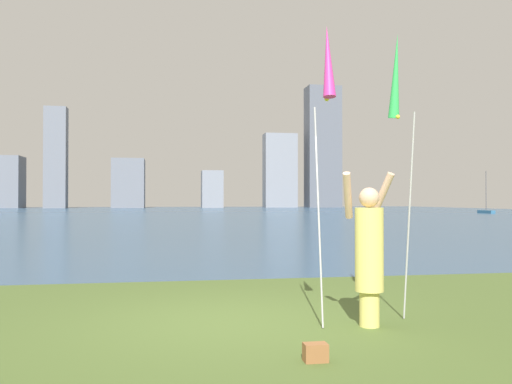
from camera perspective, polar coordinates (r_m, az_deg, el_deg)
ground at (r=58.32m, az=-8.85°, el=-2.49°), size 120.00×138.00×0.12m
person at (r=7.27m, az=11.80°, el=-6.00°), size 0.74×0.55×2.02m
kite_flag_left at (r=6.98m, az=7.53°, el=12.41°), size 0.16×0.76×3.84m
kite_flag_right at (r=8.16m, az=14.53°, el=11.00°), size 0.16×0.75×4.01m
bag at (r=5.79m, az=6.27°, el=-16.43°), size 0.24×0.16×0.19m
sailboat_0 at (r=71.63m, az=23.05°, el=-1.82°), size 0.65×2.79×5.18m
skyline_tower_0 at (r=119.98m, az=-24.86°, el=0.95°), size 6.48×6.31×10.42m
skyline_tower_1 at (r=113.44m, az=-20.30°, el=3.42°), size 4.18×3.07×19.86m
skyline_tower_2 at (r=114.21m, az=-13.24°, el=0.88°), size 6.42×7.72×9.99m
skyline_tower_3 at (r=112.27m, az=-4.64°, el=0.29°), size 4.36×3.82×7.66m
skyline_tower_4 at (r=116.42m, az=2.53°, el=2.25°), size 6.92×4.05×15.79m
skyline_tower_5 at (r=118.41m, az=7.03°, el=4.70°), size 7.18×4.94×26.06m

